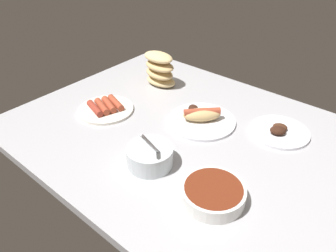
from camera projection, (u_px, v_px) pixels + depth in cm
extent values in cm
cube|color=#B2B2B7|center=(187.00, 136.00, 110.66)|extent=(120.00, 90.00, 3.00)
cylinder|color=silver|center=(150.00, 156.00, 94.72)|extent=(13.78, 13.78, 6.00)
cylinder|color=beige|center=(150.00, 153.00, 94.04)|extent=(12.13, 12.13, 2.70)
cube|color=#B7B7BC|center=(153.00, 147.00, 88.60)|extent=(0.90, 9.51, 13.78)
ellipsoid|color=#E5C689|center=(161.00, 81.00, 137.98)|extent=(14.37, 9.67, 3.60)
ellipsoid|color=#DBB77A|center=(159.00, 73.00, 135.79)|extent=(14.47, 9.84, 3.60)
ellipsoid|color=#DBB77A|center=(160.00, 66.00, 133.39)|extent=(14.11, 9.23, 3.60)
ellipsoid|color=#E5C689|center=(158.00, 57.00, 131.79)|extent=(13.96, 8.96, 3.60)
cylinder|color=white|center=(213.00, 194.00, 83.67)|extent=(16.90, 16.90, 4.14)
cylinder|color=maroon|center=(214.00, 189.00, 82.72)|extent=(15.21, 15.21, 1.00)
cylinder|color=white|center=(106.00, 109.00, 121.11)|extent=(20.55, 20.55, 1.00)
cylinder|color=#9E3828|center=(95.00, 108.00, 118.37)|extent=(10.30, 5.31, 2.51)
cylinder|color=#AD472D|center=(102.00, 106.00, 119.54)|extent=(10.26, 5.77, 2.51)
cylinder|color=#AD472D|center=(109.00, 104.00, 120.71)|extent=(10.24, 5.96, 2.51)
cylinder|color=#AD472D|center=(116.00, 103.00, 121.87)|extent=(10.29, 5.54, 2.51)
cylinder|color=white|center=(279.00, 132.00, 109.22)|extent=(19.76, 19.76, 1.00)
ellipsoid|color=#472819|center=(279.00, 130.00, 107.11)|extent=(5.96, 6.29, 2.13)
ellipsoid|color=#381E14|center=(278.00, 130.00, 106.67)|extent=(6.58, 6.33, 2.66)
ellipsoid|color=#472819|center=(280.00, 127.00, 108.87)|extent=(5.89, 5.36, 2.02)
cylinder|color=white|center=(200.00, 121.00, 114.90)|extent=(24.08, 24.08, 1.00)
ellipsoid|color=tan|center=(201.00, 114.00, 113.38)|extent=(13.65, 13.90, 4.40)
cylinder|color=#AD472D|center=(201.00, 111.00, 112.69)|extent=(10.58, 10.92, 2.40)
ellipsoid|color=#381E14|center=(193.00, 109.00, 117.87)|extent=(5.66, 5.44, 2.80)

